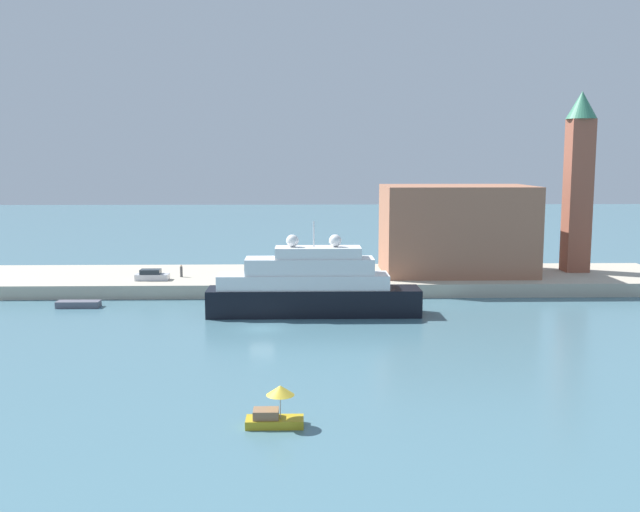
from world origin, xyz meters
TOP-DOWN VIEW (x-y plane):
  - ground at (0.00, 0.00)m, footprint 400.00×400.00m
  - quay_dock at (0.00, 25.02)m, footprint 110.00×18.04m
  - large_yacht at (5.23, 6.58)m, footprint 23.94×4.56m
  - small_motorboat at (2.39, -27.72)m, footprint 3.83×1.88m
  - work_barge at (-22.40, 11.43)m, footprint 5.04×1.71m
  - harbor_building at (25.54, 25.20)m, footprint 20.18×12.64m
  - bell_tower at (42.69, 26.51)m, footprint 4.21×4.21m
  - parked_car at (-15.48, 20.38)m, footprint 4.29×1.90m
  - person_figure at (-12.02, 22.77)m, footprint 0.36×0.36m
  - mooring_bollard at (-3.93, 17.16)m, footprint 0.40×0.40m

SIDE VIEW (x-z plane):
  - ground at x=0.00m, z-range 0.00..0.00m
  - work_barge at x=-22.40m, z-range 0.00..0.77m
  - quay_dock at x=0.00m, z-range 0.00..1.74m
  - small_motorboat at x=2.39m, z-range -0.29..2.51m
  - mooring_bollard at x=-3.93m, z-range 1.74..2.36m
  - parked_car at x=-15.48m, z-range 1.64..3.06m
  - person_figure at x=-12.02m, z-range 1.68..3.32m
  - large_yacht at x=5.23m, z-range -2.17..8.45m
  - harbor_building at x=25.54m, z-range 1.74..13.86m
  - bell_tower at x=42.69m, z-range 2.74..27.68m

